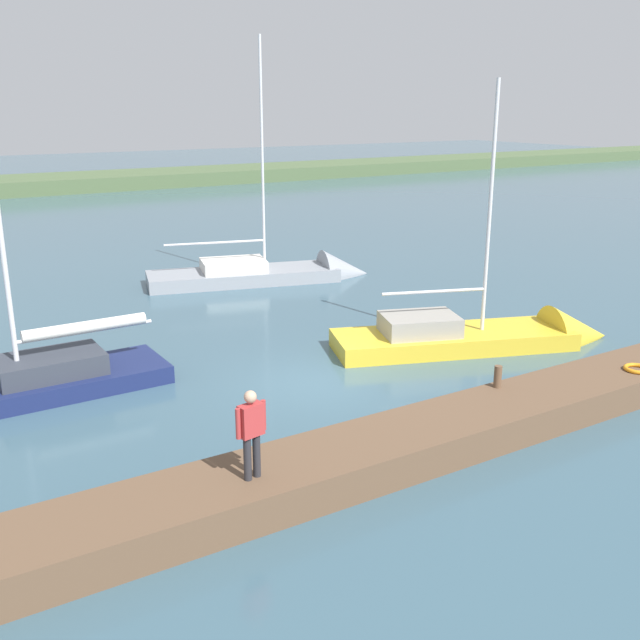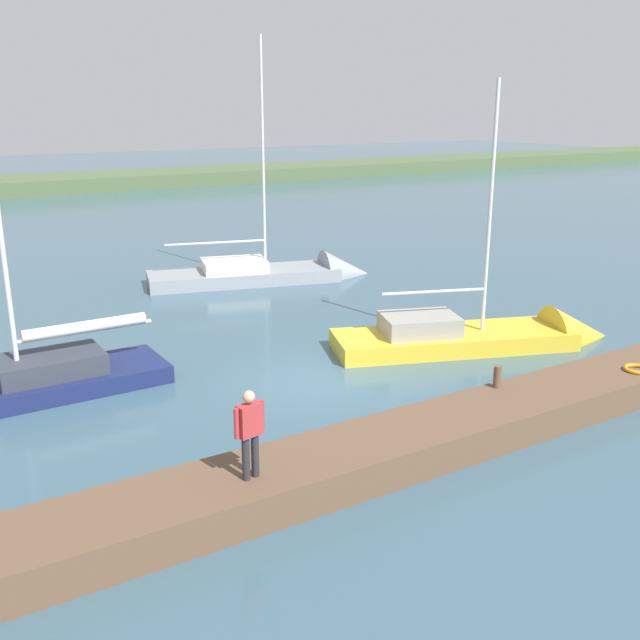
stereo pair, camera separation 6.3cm
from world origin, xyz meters
TOP-DOWN VIEW (x-y plane):
  - ground_plane at (0.00, 0.00)m, footprint 200.00×200.00m
  - far_shoreline at (0.00, -50.16)m, footprint 180.00×8.00m
  - dock_pier at (0.00, 4.61)m, footprint 25.13×1.87m
  - mooring_post_near at (-2.51, 3.95)m, footprint 0.18×0.18m
  - life_ring_buoy at (-6.29, 4.98)m, footprint 0.66×0.66m
  - sailboat_inner_slip at (-6.25, 0.15)m, footprint 8.91×4.96m
  - sailboat_far_right at (-4.73, -10.86)m, footprint 9.59×4.59m
  - person_on_dock at (4.29, 4.80)m, footprint 0.63×0.30m

SIDE VIEW (x-z plane):
  - ground_plane at x=0.00m, z-range 0.00..0.00m
  - far_shoreline at x=0.00m, z-range -1.20..1.20m
  - sailboat_far_right at x=-4.73m, z-range -5.26..5.47m
  - sailboat_inner_slip at x=-6.25m, z-range -4.24..4.53m
  - dock_pier at x=0.00m, z-range 0.00..0.71m
  - life_ring_buoy at x=-6.29m, z-range 0.71..0.81m
  - mooring_post_near at x=-2.51m, z-range 0.71..1.24m
  - person_on_dock at x=4.29m, z-range 0.84..2.50m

